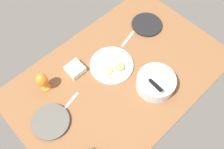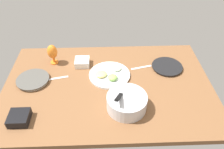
{
  "view_description": "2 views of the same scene",
  "coord_description": "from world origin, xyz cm",
  "px_view_note": "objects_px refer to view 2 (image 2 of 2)",
  "views": [
    {
      "loc": [
        64.1,
        59.49,
        157.11
      ],
      "look_at": [
        5.38,
        -2.48,
        4.81
      ],
      "focal_mm": 38.84,
      "sensor_mm": 36.0,
      "label": 1
    },
    {
      "loc": [
        1.51,
        124.97,
        117.56
      ],
      "look_at": [
        -3.36,
        -6.01,
        4.81
      ],
      "focal_mm": 35.63,
      "sensor_mm": 36.0,
      "label": 2
    }
  ],
  "objects_px": {
    "dinner_plate_right": "(33,80)",
    "square_bowl_black": "(19,118)",
    "fruit_platter": "(109,75)",
    "dinner_plate_left": "(167,67)",
    "hurricane_glass_orange": "(52,52)",
    "square_bowl_white": "(82,62)",
    "mixing_bowl": "(127,102)"
  },
  "relations": [
    {
      "from": "mixing_bowl",
      "to": "square_bowl_white",
      "type": "bearing_deg",
      "value": -55.81
    },
    {
      "from": "dinner_plate_right",
      "to": "fruit_platter",
      "type": "relative_size",
      "value": 0.77
    },
    {
      "from": "dinner_plate_left",
      "to": "hurricane_glass_orange",
      "type": "xyz_separation_m",
      "value": [
        0.96,
        -0.11,
        0.1
      ]
    },
    {
      "from": "square_bowl_black",
      "to": "dinner_plate_left",
      "type": "bearing_deg",
      "value": -154.69
    },
    {
      "from": "dinner_plate_left",
      "to": "square_bowl_black",
      "type": "distance_m",
      "value": 1.2
    },
    {
      "from": "fruit_platter",
      "to": "hurricane_glass_orange",
      "type": "xyz_separation_m",
      "value": [
        0.47,
        -0.19,
        0.09
      ]
    },
    {
      "from": "mixing_bowl",
      "to": "fruit_platter",
      "type": "bearing_deg",
      "value": -72.2
    },
    {
      "from": "fruit_platter",
      "to": "square_bowl_white",
      "type": "xyz_separation_m",
      "value": [
        0.23,
        -0.16,
        0.02
      ]
    },
    {
      "from": "dinner_plate_left",
      "to": "dinner_plate_right",
      "type": "height_order",
      "value": "dinner_plate_right"
    },
    {
      "from": "dinner_plate_right",
      "to": "square_bowl_black",
      "type": "relative_size",
      "value": 1.92
    },
    {
      "from": "mixing_bowl",
      "to": "fruit_platter",
      "type": "height_order",
      "value": "mixing_bowl"
    },
    {
      "from": "dinner_plate_left",
      "to": "square_bowl_black",
      "type": "relative_size",
      "value": 1.94
    },
    {
      "from": "fruit_platter",
      "to": "dinner_plate_right",
      "type": "bearing_deg",
      "value": 3.95
    },
    {
      "from": "dinner_plate_left",
      "to": "square_bowl_black",
      "type": "height_order",
      "value": "square_bowl_black"
    },
    {
      "from": "dinner_plate_left",
      "to": "hurricane_glass_orange",
      "type": "distance_m",
      "value": 0.97
    },
    {
      "from": "dinner_plate_right",
      "to": "fruit_platter",
      "type": "bearing_deg",
      "value": -176.05
    },
    {
      "from": "dinner_plate_left",
      "to": "fruit_platter",
      "type": "height_order",
      "value": "fruit_platter"
    },
    {
      "from": "square_bowl_white",
      "to": "dinner_plate_right",
      "type": "bearing_deg",
      "value": 27.88
    },
    {
      "from": "dinner_plate_right",
      "to": "square_bowl_black",
      "type": "distance_m",
      "value": 0.38
    },
    {
      "from": "hurricane_glass_orange",
      "to": "square_bowl_black",
      "type": "distance_m",
      "value": 0.63
    },
    {
      "from": "dinner_plate_right",
      "to": "hurricane_glass_orange",
      "type": "relative_size",
      "value": 1.43
    },
    {
      "from": "dinner_plate_right",
      "to": "fruit_platter",
      "type": "height_order",
      "value": "fruit_platter"
    },
    {
      "from": "mixing_bowl",
      "to": "square_bowl_black",
      "type": "distance_m",
      "value": 0.71
    },
    {
      "from": "dinner_plate_right",
      "to": "square_bowl_black",
      "type": "xyz_separation_m",
      "value": [
        -0.0,
        0.38,
        0.02
      ]
    },
    {
      "from": "fruit_platter",
      "to": "hurricane_glass_orange",
      "type": "relative_size",
      "value": 1.86
    },
    {
      "from": "dinner_plate_left",
      "to": "square_bowl_white",
      "type": "height_order",
      "value": "square_bowl_white"
    },
    {
      "from": "square_bowl_black",
      "to": "hurricane_glass_orange",
      "type": "bearing_deg",
      "value": -101.44
    },
    {
      "from": "square_bowl_white",
      "to": "square_bowl_black",
      "type": "relative_size",
      "value": 0.91
    },
    {
      "from": "hurricane_glass_orange",
      "to": "square_bowl_black",
      "type": "relative_size",
      "value": 1.35
    },
    {
      "from": "square_bowl_white",
      "to": "square_bowl_black",
      "type": "xyz_separation_m",
      "value": [
        0.37,
        0.58,
        0.0
      ]
    },
    {
      "from": "mixing_bowl",
      "to": "hurricane_glass_orange",
      "type": "height_order",
      "value": "same"
    },
    {
      "from": "dinner_plate_right",
      "to": "dinner_plate_left",
      "type": "bearing_deg",
      "value": -173.19
    }
  ]
}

